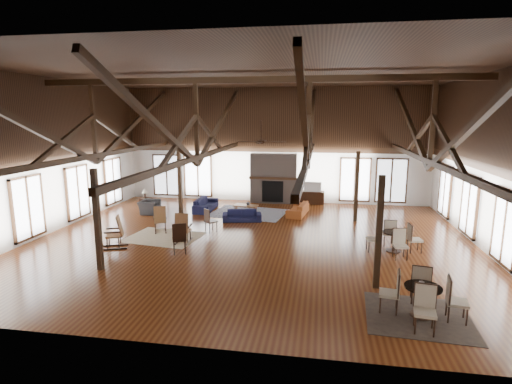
% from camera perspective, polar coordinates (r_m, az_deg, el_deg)
% --- Properties ---
extents(floor, '(16.00, 16.00, 0.00)m').
position_cam_1_polar(floor, '(14.87, -0.62, -6.94)').
color(floor, brown).
rests_on(floor, ground).
extents(ceiling, '(16.00, 14.00, 0.02)m').
position_cam_1_polar(ceiling, '(14.24, -0.67, 16.72)').
color(ceiling, black).
rests_on(ceiling, wall_back).
extents(wall_back, '(16.00, 0.02, 6.00)m').
position_cam_1_polar(wall_back, '(21.15, 2.66, 6.66)').
color(wall_back, silver).
rests_on(wall_back, floor).
extents(wall_front, '(16.00, 0.02, 6.00)m').
position_cam_1_polar(wall_front, '(7.53, -9.88, -1.15)').
color(wall_front, silver).
rests_on(wall_front, floor).
extents(wall_left, '(0.02, 14.00, 6.00)m').
position_cam_1_polar(wall_left, '(17.50, -27.50, 4.57)').
color(wall_left, silver).
rests_on(wall_left, floor).
extents(wall_right, '(0.02, 14.00, 6.00)m').
position_cam_1_polar(wall_right, '(15.09, 30.90, 3.44)').
color(wall_right, silver).
rests_on(wall_right, floor).
extents(roof_truss, '(15.60, 14.07, 3.14)m').
position_cam_1_polar(roof_truss, '(14.17, -0.65, 8.77)').
color(roof_truss, black).
rests_on(roof_truss, wall_back).
extents(post_grid, '(8.16, 7.16, 3.05)m').
position_cam_1_polar(post_grid, '(14.48, -0.63, -1.18)').
color(post_grid, black).
rests_on(post_grid, floor).
extents(fireplace, '(2.50, 0.69, 2.60)m').
position_cam_1_polar(fireplace, '(21.02, 2.51, 1.94)').
color(fireplace, '#76655A').
rests_on(fireplace, floor).
extents(ceiling_fan, '(1.60, 1.60, 0.75)m').
position_cam_1_polar(ceiling_fan, '(13.12, 0.76, 7.31)').
color(ceiling_fan, black).
rests_on(ceiling_fan, roof_truss).
extents(sofa_navy_front, '(1.78, 0.98, 0.49)m').
position_cam_1_polar(sofa_navy_front, '(17.48, -2.01, -3.39)').
color(sofa_navy_front, '#131535').
rests_on(sofa_navy_front, floor).
extents(sofa_navy_left, '(2.01, 0.80, 0.59)m').
position_cam_1_polar(sofa_navy_left, '(19.62, -7.20, -1.75)').
color(sofa_navy_left, black).
rests_on(sofa_navy_left, floor).
extents(sofa_orange, '(1.96, 1.00, 0.55)m').
position_cam_1_polar(sofa_orange, '(18.69, 5.98, -2.42)').
color(sofa_orange, brown).
rests_on(sofa_orange, floor).
extents(coffee_table, '(1.19, 0.74, 0.42)m').
position_cam_1_polar(coffee_table, '(18.71, -1.48, -2.05)').
color(coffee_table, brown).
rests_on(coffee_table, floor).
extents(vase, '(0.22, 0.22, 0.18)m').
position_cam_1_polar(vase, '(18.70, -1.14, -1.58)').
color(vase, '#B2B2B2').
rests_on(vase, coffee_table).
extents(armchair, '(0.99, 0.88, 0.62)m').
position_cam_1_polar(armchair, '(19.47, -14.98, -2.08)').
color(armchair, '#252527').
rests_on(armchair, floor).
extents(side_table_lamp, '(0.41, 0.41, 1.05)m').
position_cam_1_polar(side_table_lamp, '(20.40, -15.55, -1.28)').
color(side_table_lamp, black).
rests_on(side_table_lamp, floor).
extents(rocking_chair_a, '(0.73, 0.93, 1.06)m').
position_cam_1_polar(rocking_chair_a, '(16.25, -13.54, -3.87)').
color(rocking_chair_a, brown).
rests_on(rocking_chair_a, floor).
extents(rocking_chair_b, '(0.53, 0.90, 1.12)m').
position_cam_1_polar(rocking_chair_b, '(14.71, -10.46, -5.18)').
color(rocking_chair_b, brown).
rests_on(rocking_chair_b, floor).
extents(rocking_chair_c, '(1.01, 0.76, 1.16)m').
position_cam_1_polar(rocking_chair_c, '(14.75, -19.28, -5.50)').
color(rocking_chair_c, brown).
rests_on(rocking_chair_c, floor).
extents(side_chair_a, '(0.57, 0.57, 0.95)m').
position_cam_1_polar(side_chair_a, '(15.83, -6.73, -3.82)').
color(side_chair_a, black).
rests_on(side_chair_a, floor).
extents(side_chair_b, '(0.60, 0.60, 1.08)m').
position_cam_1_polar(side_chair_b, '(13.52, -10.90, -6.20)').
color(side_chair_b, black).
rests_on(side_chair_b, floor).
extents(cafe_table_near, '(1.96, 1.96, 1.00)m').
position_cam_1_polar(cafe_table_near, '(10.15, 22.70, -13.49)').
color(cafe_table_near, black).
rests_on(cafe_table_near, floor).
extents(cafe_table_far, '(1.87, 1.87, 0.96)m').
position_cam_1_polar(cafe_table_far, '(14.35, 19.13, -6.21)').
color(cafe_table_far, black).
rests_on(cafe_table_far, floor).
extents(cup_near, '(0.17, 0.17, 0.10)m').
position_cam_1_polar(cup_near, '(10.07, 22.57, -12.00)').
color(cup_near, '#B2B2B2').
rests_on(cup_near, cafe_table_near).
extents(cup_far, '(0.17, 0.17, 0.10)m').
position_cam_1_polar(cup_far, '(14.19, 19.15, -5.30)').
color(cup_far, '#B2B2B2').
rests_on(cup_far, cafe_table_far).
extents(tv_console, '(1.30, 0.49, 0.65)m').
position_cam_1_polar(tv_console, '(21.13, 7.94, -0.77)').
color(tv_console, black).
rests_on(tv_console, floor).
extents(television, '(0.90, 0.15, 0.51)m').
position_cam_1_polar(television, '(21.02, 8.11, 0.78)').
color(television, '#B2B2B2').
rests_on(television, tv_console).
extents(rug_tan, '(2.93, 2.44, 0.01)m').
position_cam_1_polar(rug_tan, '(15.64, -13.05, -6.31)').
color(rug_tan, '#C7B28A').
rests_on(rug_tan, floor).
extents(rug_navy, '(3.75, 3.04, 0.01)m').
position_cam_1_polar(rug_navy, '(18.94, -1.08, -3.01)').
color(rug_navy, '#171D40').
rests_on(rug_navy, floor).
extents(rug_dark, '(2.46, 2.26, 0.01)m').
position_cam_1_polar(rug_dark, '(10.31, 22.13, -16.11)').
color(rug_dark, black).
rests_on(rug_dark, floor).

